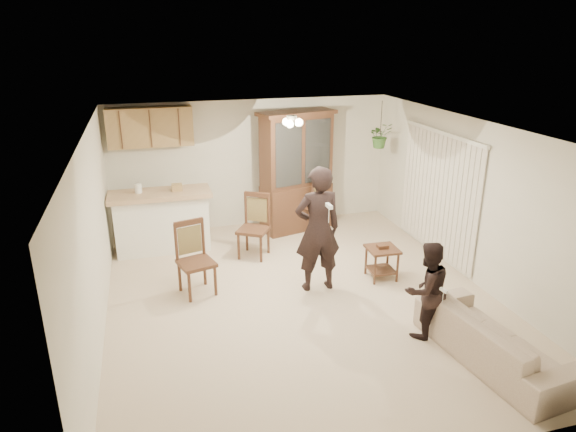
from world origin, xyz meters
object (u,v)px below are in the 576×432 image
object	(u,v)px
sofa	(495,334)
child	(427,288)
adult	(318,233)
china_hutch	(296,173)
chair_hutch_right	(309,213)
side_table	(382,262)
chair_bar	(197,274)
chair_hutch_left	(254,239)

from	to	relation	value
sofa	child	distance (m)	0.93
adult	china_hutch	bearing A→B (deg)	-99.30
adult	china_hutch	xyz separation A→B (m)	(0.42, 2.51, 0.25)
sofa	adult	xyz separation A→B (m)	(-1.42, 2.32, 0.53)
sofa	chair_hutch_right	xyz separation A→B (m)	(-0.76, 4.76, -0.04)
side_table	chair_hutch_right	bearing A→B (deg)	100.23
chair_bar	chair_hutch_left	world-z (taller)	same
sofa	chair_bar	bearing A→B (deg)	43.64
child	sofa	bearing A→B (deg)	117.55
side_table	chair_hutch_left	world-z (taller)	chair_hutch_left
child	chair_hutch_left	xyz separation A→B (m)	(-1.58, 3.02, -0.36)
china_hutch	side_table	world-z (taller)	china_hutch
sofa	china_hutch	distance (m)	4.99
sofa	side_table	world-z (taller)	sofa
adult	chair_hutch_left	bearing A→B (deg)	-64.32
china_hutch	chair_hutch_right	xyz separation A→B (m)	(0.24, -0.07, -0.82)
sofa	chair_bar	distance (m)	4.14
sofa	adult	bearing A→B (deg)	24.77
side_table	chair_hutch_right	size ratio (longest dim) A/B	0.50
side_table	chair_bar	world-z (taller)	chair_bar
chair_hutch_right	child	bearing A→B (deg)	53.39
sofa	child	xyz separation A→B (m)	(-0.51, 0.72, 0.31)
child	chair_hutch_left	world-z (taller)	child
adult	chair_bar	world-z (taller)	adult
side_table	china_hutch	bearing A→B (deg)	105.29
chair_bar	chair_hutch_left	bearing A→B (deg)	29.22
adult	chair_bar	size ratio (longest dim) A/B	1.63
china_hutch	child	bearing A→B (deg)	-98.03
china_hutch	chair_hutch_right	size ratio (longest dim) A/B	2.02
sofa	chair_hutch_right	size ratio (longest dim) A/B	1.63
chair_bar	chair_hutch_right	world-z (taller)	chair_hutch_right
child	china_hutch	bearing A→B (deg)	-91.32
adult	chair_hutch_right	bearing A→B (deg)	-104.95
child	china_hutch	size ratio (longest dim) A/B	0.58
child	chair_hutch_right	size ratio (longest dim) A/B	1.17
sofa	side_table	bearing A→B (deg)	1.13
adult	child	bearing A→B (deg)	119.65
chair_bar	chair_hutch_right	distance (m)	3.22
side_table	child	bearing A→B (deg)	-96.59
side_table	chair_hutch_left	xyz separation A→B (m)	(-1.77, 1.38, 0.04)
side_table	chair_hutch_right	world-z (taller)	chair_hutch_right
adult	child	xyz separation A→B (m)	(0.91, -1.60, -0.22)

